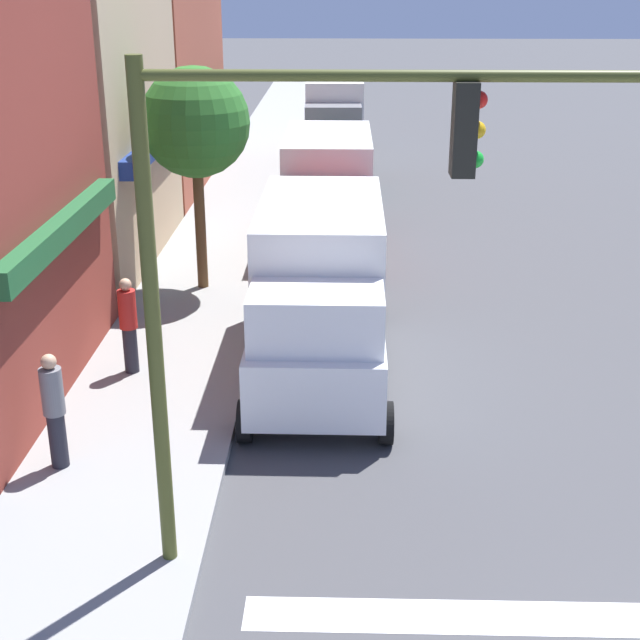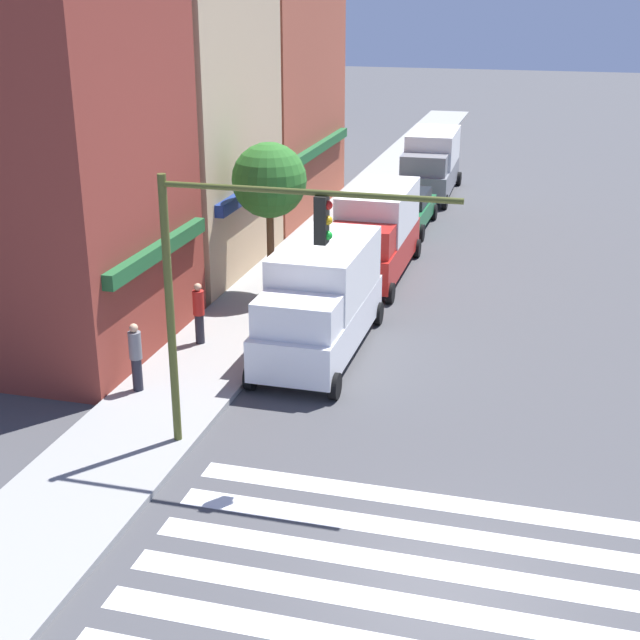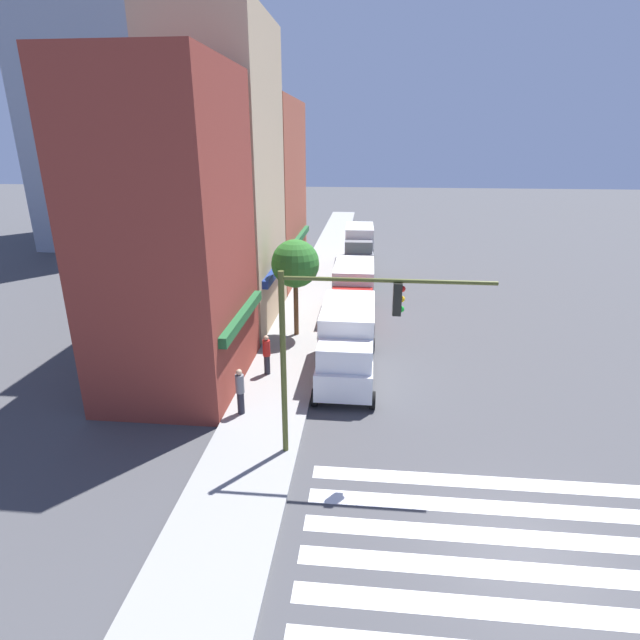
{
  "view_description": "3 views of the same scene",
  "coord_description": "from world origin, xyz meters",
  "px_view_note": "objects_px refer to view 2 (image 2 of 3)",
  "views": [
    {
      "loc": [
        -5.56,
        4.31,
        6.87
      ],
      "look_at": [
        9.48,
        4.7,
        1.0
      ],
      "focal_mm": 50.0,
      "sensor_mm": 36.0,
      "label": 1
    },
    {
      "loc": [
        -12.66,
        -1.25,
        9.67
      ],
      "look_at": [
        9.48,
        4.7,
        1.0
      ],
      "focal_mm": 50.0,
      "sensor_mm": 36.0,
      "label": 2
    },
    {
      "loc": [
        -10.03,
        3.94,
        9.64
      ],
      "look_at": [
        10.9,
        6.0,
        2.0
      ],
      "focal_mm": 28.0,
      "sensor_mm": 36.0,
      "label": 3
    }
  ],
  "objects_px": {
    "pedestrian_grey_coat": "(136,356)",
    "street_tree": "(269,181)",
    "traffic_signal": "(235,267)",
    "box_truck_red": "(375,232)",
    "box_truck_grey": "(431,163)",
    "pedestrian_red_jacket": "(199,312)",
    "sedan_green": "(407,209)",
    "box_truck_white": "(321,299)"
  },
  "relations": [
    {
      "from": "box_truck_grey",
      "to": "pedestrian_grey_coat",
      "type": "height_order",
      "value": "box_truck_grey"
    },
    {
      "from": "box_truck_grey",
      "to": "street_tree",
      "type": "height_order",
      "value": "street_tree"
    },
    {
      "from": "sedan_green",
      "to": "box_truck_white",
      "type": "bearing_deg",
      "value": -179.36
    },
    {
      "from": "sedan_green",
      "to": "box_truck_grey",
      "type": "distance_m",
      "value": 6.66
    },
    {
      "from": "box_truck_red",
      "to": "pedestrian_grey_coat",
      "type": "height_order",
      "value": "box_truck_red"
    },
    {
      "from": "traffic_signal",
      "to": "sedan_green",
      "type": "relative_size",
      "value": 1.39
    },
    {
      "from": "sedan_green",
      "to": "box_truck_grey",
      "type": "xyz_separation_m",
      "value": [
        6.62,
        -0.0,
        0.75
      ]
    },
    {
      "from": "sedan_green",
      "to": "pedestrian_red_jacket",
      "type": "bearing_deg",
      "value": 167.52
    },
    {
      "from": "box_truck_white",
      "to": "street_tree",
      "type": "height_order",
      "value": "street_tree"
    },
    {
      "from": "street_tree",
      "to": "box_truck_grey",
      "type": "bearing_deg",
      "value": -9.67
    },
    {
      "from": "box_truck_red",
      "to": "street_tree",
      "type": "relative_size",
      "value": 1.26
    },
    {
      "from": "traffic_signal",
      "to": "box_truck_red",
      "type": "relative_size",
      "value": 0.99
    },
    {
      "from": "box_truck_red",
      "to": "sedan_green",
      "type": "relative_size",
      "value": 1.4
    },
    {
      "from": "pedestrian_red_jacket",
      "to": "sedan_green",
      "type": "bearing_deg",
      "value": 62.89
    },
    {
      "from": "box_truck_red",
      "to": "pedestrian_red_jacket",
      "type": "distance_m",
      "value": 8.59
    },
    {
      "from": "pedestrian_red_jacket",
      "to": "box_truck_grey",
      "type": "bearing_deg",
      "value": 66.91
    },
    {
      "from": "box_truck_red",
      "to": "street_tree",
      "type": "xyz_separation_m",
      "value": [
        -3.17,
        2.8,
        2.27
      ]
    },
    {
      "from": "box_truck_grey",
      "to": "box_truck_red",
      "type": "bearing_deg",
      "value": 178.68
    },
    {
      "from": "sedan_green",
      "to": "street_tree",
      "type": "distance_m",
      "value": 10.65
    },
    {
      "from": "box_truck_grey",
      "to": "pedestrian_grey_coat",
      "type": "relative_size",
      "value": 3.53
    },
    {
      "from": "pedestrian_grey_coat",
      "to": "street_tree",
      "type": "height_order",
      "value": "street_tree"
    },
    {
      "from": "pedestrian_red_jacket",
      "to": "box_truck_red",
      "type": "bearing_deg",
      "value": 52.75
    },
    {
      "from": "sedan_green",
      "to": "pedestrian_grey_coat",
      "type": "xyz_separation_m",
      "value": [
        -17.85,
        3.7,
        0.23
      ]
    },
    {
      "from": "street_tree",
      "to": "sedan_green",
      "type": "bearing_deg",
      "value": -15.92
    },
    {
      "from": "box_truck_red",
      "to": "box_truck_grey",
      "type": "distance_m",
      "value": 13.27
    },
    {
      "from": "traffic_signal",
      "to": "sedan_green",
      "type": "height_order",
      "value": "traffic_signal"
    },
    {
      "from": "box_truck_red",
      "to": "pedestrian_grey_coat",
      "type": "bearing_deg",
      "value": 161.83
    },
    {
      "from": "pedestrian_grey_coat",
      "to": "box_truck_white",
      "type": "bearing_deg",
      "value": -8.42
    },
    {
      "from": "street_tree",
      "to": "pedestrian_grey_coat",
      "type": "bearing_deg",
      "value": 173.62
    },
    {
      "from": "sedan_green",
      "to": "pedestrian_red_jacket",
      "type": "height_order",
      "value": "pedestrian_red_jacket"
    },
    {
      "from": "sedan_green",
      "to": "pedestrian_red_jacket",
      "type": "xyz_separation_m",
      "value": [
        -14.53,
        3.39,
        0.23
      ]
    },
    {
      "from": "pedestrian_red_jacket",
      "to": "street_tree",
      "type": "xyz_separation_m",
      "value": [
        4.72,
        -0.59,
        2.78
      ]
    },
    {
      "from": "box_truck_grey",
      "to": "traffic_signal",
      "type": "bearing_deg",
      "value": 178.25
    },
    {
      "from": "pedestrian_grey_coat",
      "to": "street_tree",
      "type": "bearing_deg",
      "value": 28.91
    },
    {
      "from": "pedestrian_grey_coat",
      "to": "box_truck_grey",
      "type": "bearing_deg",
      "value": 26.7
    },
    {
      "from": "box_truck_white",
      "to": "pedestrian_grey_coat",
      "type": "relative_size",
      "value": 3.51
    },
    {
      "from": "box_truck_grey",
      "to": "street_tree",
      "type": "bearing_deg",
      "value": 169.01
    },
    {
      "from": "box_truck_grey",
      "to": "pedestrian_red_jacket",
      "type": "bearing_deg",
      "value": 169.58
    },
    {
      "from": "box_truck_red",
      "to": "box_truck_grey",
      "type": "relative_size",
      "value": 0.99
    },
    {
      "from": "traffic_signal",
      "to": "box_truck_grey",
      "type": "bearing_deg",
      "value": -0.42
    },
    {
      "from": "box_truck_red",
      "to": "pedestrian_red_jacket",
      "type": "height_order",
      "value": "box_truck_red"
    },
    {
      "from": "sedan_green",
      "to": "traffic_signal",
      "type": "bearing_deg",
      "value": -179.92
    }
  ]
}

